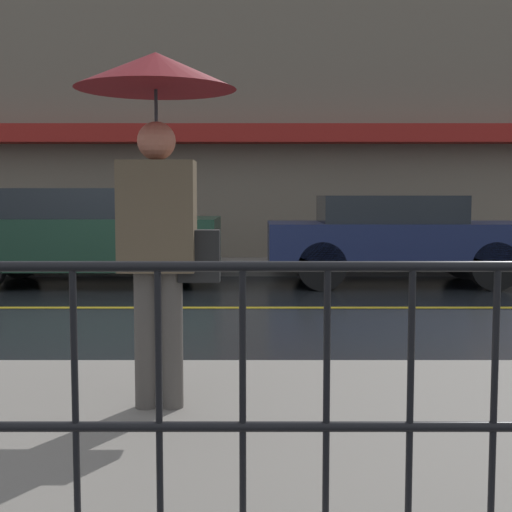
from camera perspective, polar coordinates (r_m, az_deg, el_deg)
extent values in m
plane|color=black|center=(9.03, -10.33, -4.10)|extent=(80.00, 80.00, 0.00)
cube|color=slate|center=(13.45, -6.89, -0.81)|extent=(28.00, 2.08, 0.15)
cube|color=gold|center=(9.02, -10.33, -4.07)|extent=(25.20, 0.12, 0.01)
cube|color=#706656|center=(14.63, -6.43, 10.18)|extent=(28.00, 0.30, 5.52)
cube|color=maroon|center=(14.19, -6.62, 9.69)|extent=(16.80, 0.55, 0.35)
cylinder|color=black|center=(2.56, -14.23, -12.03)|extent=(0.02, 0.02, 1.00)
cylinder|color=black|center=(2.51, -7.74, -12.29)|extent=(0.02, 0.02, 1.00)
cylinder|color=black|center=(2.49, -1.05, -12.40)|extent=(0.02, 0.02, 1.00)
cylinder|color=black|center=(2.50, 5.67, -12.34)|extent=(0.02, 0.02, 1.00)
cylinder|color=black|center=(2.54, 12.23, -12.13)|extent=(0.02, 0.02, 1.00)
cylinder|color=black|center=(2.62, 18.49, -11.78)|extent=(0.02, 0.02, 1.00)
cylinder|color=#4C4742|center=(4.23, -8.79, -6.64)|extent=(0.13, 0.13, 0.80)
cylinder|color=#4C4742|center=(4.21, -6.75, -6.67)|extent=(0.13, 0.13, 0.80)
cube|color=brown|center=(4.13, -7.89, 3.17)|extent=(0.44, 0.26, 0.64)
sphere|color=#B86B52|center=(4.15, -7.95, 9.10)|extent=(0.22, 0.22, 0.22)
cylinder|color=#262628|center=(4.14, -7.94, 8.14)|extent=(0.02, 0.02, 0.72)
cone|color=maroon|center=(4.19, -8.02, 14.47)|extent=(0.92, 0.92, 0.21)
cube|color=black|center=(4.12, -4.55, 0.02)|extent=(0.24, 0.12, 0.30)
cube|color=#193828|center=(11.50, -13.52, 1.08)|extent=(4.19, 1.90, 0.77)
cube|color=#1E2328|center=(11.52, -14.40, 4.11)|extent=(2.18, 1.75, 0.45)
cylinder|color=black|center=(12.12, -6.59, -0.23)|extent=(0.65, 0.22, 0.65)
cylinder|color=black|center=(10.46, -7.64, -1.04)|extent=(0.65, 0.22, 0.65)
cylinder|color=black|center=(12.69, -18.31, -0.21)|extent=(0.65, 0.22, 0.65)
cube|color=#19234C|center=(11.40, 11.33, 0.97)|extent=(4.08, 1.71, 0.67)
cube|color=#1E2328|center=(11.35, 10.56, 3.72)|extent=(2.12, 1.57, 0.42)
cylinder|color=black|center=(12.45, 16.36, -0.10)|extent=(0.72, 0.22, 0.72)
cylinder|color=black|center=(11.03, 18.53, -0.77)|extent=(0.72, 0.22, 0.72)
cylinder|color=black|center=(11.98, 4.66, -0.11)|extent=(0.72, 0.22, 0.72)
cylinder|color=black|center=(10.50, 5.32, -0.81)|extent=(0.72, 0.22, 0.72)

